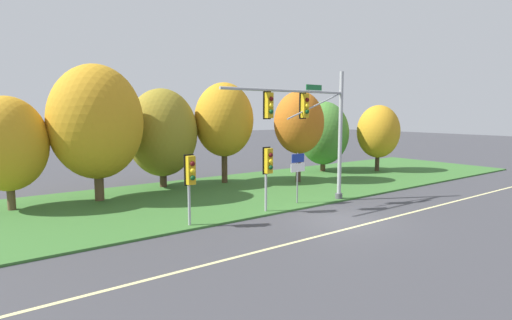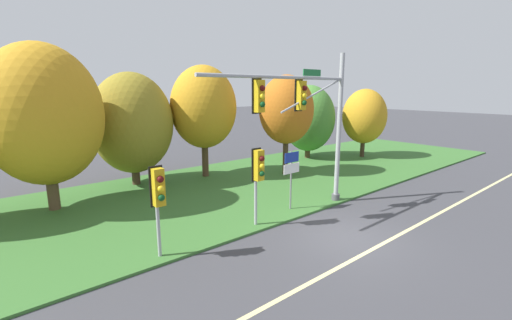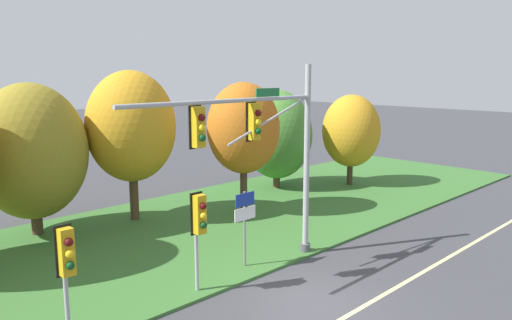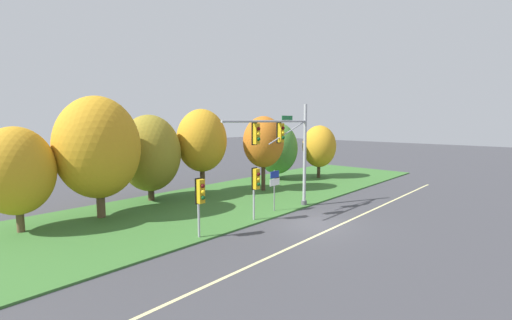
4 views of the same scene
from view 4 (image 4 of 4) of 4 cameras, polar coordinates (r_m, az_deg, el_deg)
The scene contains 14 objects.
ground_plane at distance 20.90m, azimuth 9.82°, elevation -10.43°, with size 160.00×160.00×0.00m, color #3D3D42.
lane_stripe at distance 20.32m, azimuth 12.73°, elevation -10.99°, with size 36.00×0.16×0.01m, color beige.
grass_verge at distance 26.07m, azimuth -5.77°, elevation -6.83°, with size 48.00×11.50×0.10m, color #386B2D.
traffic_signal_mast at distance 22.43m, azimuth 5.04°, elevation 2.69°, with size 8.01×0.49×7.11m.
pedestrian_signal_near_kerb at distance 17.60m, azimuth -9.25°, elevation -5.76°, with size 0.46×0.55×3.10m.
pedestrian_signal_further_along at distance 20.42m, azimuth -0.02°, elevation -3.71°, with size 0.46×0.55×3.20m.
route_sign_post at distance 22.70m, azimuth 3.11°, elevation -3.92°, with size 0.98×0.08×2.73m.
tree_nearest_road at distance 22.14m, azimuth -35.08°, elevation -1.52°, with size 3.77×3.77×5.69m.
tree_left_of_mast at distance 22.96m, azimuth -24.85°, elevation 1.88°, with size 4.99×4.99×7.47m.
tree_behind_signpost at distance 26.65m, azimuth -17.28°, elevation 1.07°, with size 4.56×4.56×6.42m.
tree_mid_verge at distance 28.11m, azimuth -9.02°, elevation 3.20°, with size 4.06×4.06×6.92m.
tree_tall_centre at distance 29.10m, azimuth 1.24°, elevation 3.00°, with size 3.49×3.49×6.36m.
tree_right_far at distance 34.83m, azimuth 3.53°, elevation 1.94°, with size 4.18×4.18×5.79m.
tree_furthest_back at distance 36.35m, azimuth 10.48°, elevation 2.24°, with size 3.49×3.49×5.49m.
Camera 4 is at (-16.93, -10.64, 6.08)m, focal length 24.00 mm.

